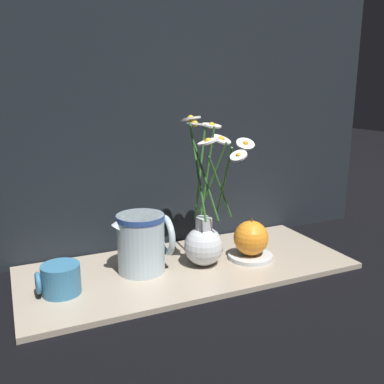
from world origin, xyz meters
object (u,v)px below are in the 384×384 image
at_px(vase_with_flowers, 205,234).
at_px(yellow_mug, 60,279).
at_px(orange_fruit, 251,238).
at_px(ceramic_pitcher, 142,240).

xyz_separation_m(vase_with_flowers, yellow_mug, (-0.33, -0.01, -0.04)).
bearing_deg(orange_fruit, vase_with_flowers, 174.16).
relative_size(ceramic_pitcher, orange_fruit, 1.55).
relative_size(vase_with_flowers, orange_fruit, 3.78).
xyz_separation_m(vase_with_flowers, ceramic_pitcher, (-0.14, 0.03, -0.00)).
bearing_deg(ceramic_pitcher, yellow_mug, -168.54).
bearing_deg(vase_with_flowers, ceramic_pitcher, 169.61).
bearing_deg(yellow_mug, orange_fruit, -0.05).
bearing_deg(yellow_mug, vase_with_flowers, 2.05).
distance_m(yellow_mug, ceramic_pitcher, 0.19).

